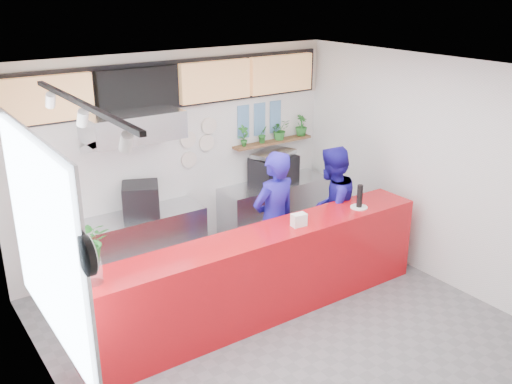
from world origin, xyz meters
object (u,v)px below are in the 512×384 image
staff_center (274,221)px  pepper_mill (360,196)px  staff_right (331,210)px  espresso_machine (274,170)px  service_counter (263,275)px  panini_oven (141,199)px

staff_center → pepper_mill: staff_center is taller
staff_right → espresso_machine: bearing=-105.3°
service_counter → staff_right: (1.48, 0.48, 0.35)m
panini_oven → pepper_mill: pepper_mill is taller
service_counter → panini_oven: panini_oven is taller
espresso_machine → staff_center: staff_center is taller
service_counter → staff_right: 1.59m
service_counter → staff_center: staff_center is taller
staff_center → service_counter: bearing=38.5°
service_counter → staff_right: staff_right is taller
panini_oven → staff_right: size_ratio=0.27×
service_counter → espresso_machine: (1.47, 1.80, 0.57)m
staff_center → pepper_mill: (0.94, -0.58, 0.32)m
service_counter → pepper_mill: (1.48, -0.06, 0.71)m
service_counter → panini_oven: bearing=112.4°
pepper_mill → service_counter: bearing=177.6°
staff_right → pepper_mill: (-0.00, -0.54, 0.37)m
staff_right → service_counter: bearing=2.4°
espresso_machine → pepper_mill: (0.00, -1.86, 0.15)m
panini_oven → staff_center: size_ratio=0.25×
espresso_machine → staff_center: (-0.93, -1.28, -0.18)m
espresso_machine → staff_center: 1.59m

